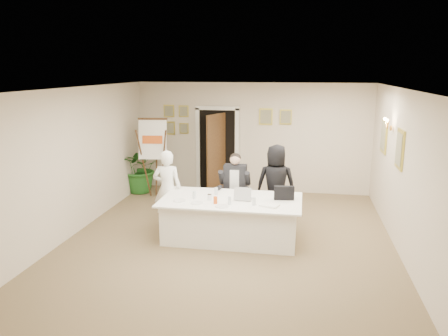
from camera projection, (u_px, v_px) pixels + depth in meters
floor at (229, 239)px, 8.20m from camera, size 7.00×7.00×0.00m
ceiling at (230, 88)px, 7.58m from camera, size 6.00×7.00×0.02m
wall_back at (252, 138)px, 11.25m from camera, size 6.00×0.10×2.80m
wall_front at (173, 240)px, 4.53m from camera, size 6.00×0.10×2.80m
wall_left at (76, 161)px, 8.41m from camera, size 0.10×7.00×2.80m
wall_right at (404, 174)px, 7.37m from camera, size 0.10×7.00×2.80m
doorway at (217, 151)px, 11.31m from camera, size 1.14×0.86×2.20m
pictures_back_wall at (221, 120)px, 11.26m from camera, size 3.40×0.06×0.80m
pictures_right_wall at (391, 142)px, 8.45m from camera, size 0.06×2.20×0.80m
wall_sconce at (388, 124)px, 8.38m from camera, size 0.20×0.30×0.24m
conference_table at (231, 219)px, 8.17m from camera, size 2.59×1.39×0.78m
seated_man at (235, 187)px, 9.03m from camera, size 0.70×0.74×1.47m
flip_chart at (154, 162)px, 10.75m from camera, size 0.69×0.47×1.94m
standing_man at (167, 189)px, 8.74m from camera, size 0.60×0.42×1.57m
standing_woman at (276, 184)px, 8.97m from camera, size 0.83×0.56×1.64m
potted_palm at (141, 167)px, 11.26m from camera, size 1.56×1.55×1.31m
laptop at (243, 192)px, 8.05m from camera, size 0.34×0.37×0.28m
laptop_bag at (284, 193)px, 8.02m from camera, size 0.38×0.14×0.26m
paper_stack at (269, 205)px, 7.67m from camera, size 0.37×0.31×0.03m
plate_left at (179, 200)px, 7.98m from camera, size 0.29×0.29×0.01m
plate_mid at (197, 203)px, 7.83m from camera, size 0.25×0.25×0.01m
plate_near at (222, 206)px, 7.64m from camera, size 0.29×0.29×0.01m
glass_a at (194, 195)px, 8.10m from camera, size 0.08×0.08×0.14m
glass_b at (230, 201)px, 7.75m from camera, size 0.07×0.07×0.14m
glass_c at (254, 201)px, 7.71m from camera, size 0.07×0.07×0.14m
glass_d at (216, 191)px, 8.35m from camera, size 0.08×0.08×0.14m
oj_glass at (215, 200)px, 7.80m from camera, size 0.08×0.08×0.13m
steel_jug at (210, 197)px, 8.02m from camera, size 0.10×0.10×0.11m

